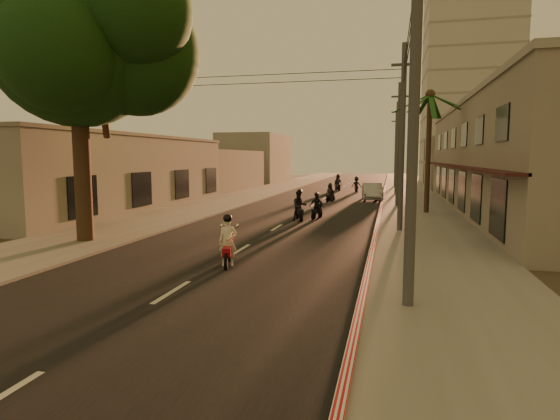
% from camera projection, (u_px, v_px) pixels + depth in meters
% --- Properties ---
extents(ground, '(160.00, 160.00, 0.00)m').
position_uv_depth(ground, '(223.00, 261.00, 16.58)').
color(ground, '#383023').
rests_on(ground, ground).
extents(road, '(10.00, 140.00, 0.02)m').
position_uv_depth(road, '(314.00, 205.00, 35.91)').
color(road, black).
rests_on(road, ground).
extents(sidewalk_right, '(5.00, 140.00, 0.12)m').
position_uv_depth(sidewalk_right, '(415.00, 207.00, 34.19)').
color(sidewalk_right, slate).
rests_on(sidewalk_right, ground).
extents(sidewalk_left, '(5.00, 140.00, 0.12)m').
position_uv_depth(sidewalk_left, '(222.00, 202.00, 37.63)').
color(sidewalk_left, slate).
rests_on(sidewalk_left, ground).
extents(curb_stripe, '(0.20, 60.00, 0.20)m').
position_uv_depth(curb_stripe, '(380.00, 213.00, 29.90)').
color(curb_stripe, red).
rests_on(curb_stripe, ground).
extents(shophouse_row, '(8.80, 34.20, 7.30)m').
position_uv_depth(shophouse_row, '(521.00, 157.00, 30.37)').
color(shophouse_row, gray).
rests_on(shophouse_row, ground).
extents(left_building, '(8.20, 24.20, 5.20)m').
position_uv_depth(left_building, '(105.00, 172.00, 33.03)').
color(left_building, gray).
rests_on(left_building, ground).
extents(distant_tower, '(12.10, 12.10, 28.00)m').
position_uv_depth(distant_tower, '(469.00, 83.00, 65.47)').
color(distant_tower, '#B7B5B2').
rests_on(distant_tower, ground).
extents(broadleaf_tree, '(9.60, 8.70, 12.10)m').
position_uv_depth(broadleaf_tree, '(87.00, 40.00, 19.22)').
color(broadleaf_tree, black).
rests_on(broadleaf_tree, ground).
extents(palm_tree, '(5.00, 5.00, 8.20)m').
position_uv_depth(palm_tree, '(430.00, 101.00, 29.41)').
color(palm_tree, black).
rests_on(palm_tree, ground).
extents(utility_poles, '(1.20, 48.26, 9.00)m').
position_uv_depth(utility_poles, '(399.00, 117.00, 33.76)').
color(utility_poles, '#38383A').
rests_on(utility_poles, ground).
extents(filler_right, '(8.00, 14.00, 6.00)m').
position_uv_depth(filler_right, '(462.00, 163.00, 56.53)').
color(filler_right, gray).
rests_on(filler_right, ground).
extents(filler_left_near, '(8.00, 14.00, 4.40)m').
position_uv_depth(filler_left_near, '(211.00, 170.00, 52.41)').
color(filler_left_near, gray).
rests_on(filler_left_near, ground).
extents(filler_left_far, '(8.00, 14.00, 7.00)m').
position_uv_depth(filler_left_far, '(256.00, 158.00, 69.67)').
color(filler_left_far, gray).
rests_on(filler_left_far, ground).
extents(scooter_red, '(0.87, 1.78, 1.78)m').
position_uv_depth(scooter_red, '(228.00, 243.00, 15.75)').
color(scooter_red, black).
rests_on(scooter_red, ground).
extents(scooter_mid_a, '(1.28, 1.79, 1.84)m').
position_uv_depth(scooter_mid_a, '(299.00, 206.00, 26.99)').
color(scooter_mid_a, black).
rests_on(scooter_mid_a, ground).
extents(scooter_mid_b, '(1.05, 1.63, 1.61)m').
position_uv_depth(scooter_mid_b, '(317.00, 207.00, 27.67)').
color(scooter_mid_b, black).
rests_on(scooter_mid_b, ground).
extents(scooter_far_a, '(1.00, 1.55, 1.57)m').
position_uv_depth(scooter_far_a, '(330.00, 193.00, 38.37)').
color(scooter_far_a, black).
rests_on(scooter_far_a, ground).
extents(scooter_far_b, '(1.27, 1.72, 1.70)m').
position_uv_depth(scooter_far_b, '(356.00, 185.00, 48.46)').
color(scooter_far_b, black).
rests_on(scooter_far_b, ground).
extents(parked_car, '(2.55, 4.83, 1.48)m').
position_uv_depth(parked_car, '(372.00, 192.00, 39.85)').
color(parked_car, '#A6A8AE').
rests_on(parked_car, ground).
extents(scooter_far_c, '(1.23, 1.76, 1.83)m').
position_uv_depth(scooter_far_c, '(338.00, 183.00, 50.98)').
color(scooter_far_c, black).
rests_on(scooter_far_c, ground).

